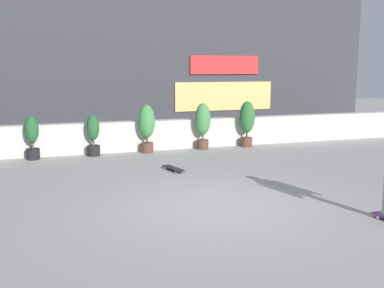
% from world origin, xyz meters
% --- Properties ---
extents(ground_plane, '(48.00, 48.00, 0.00)m').
position_xyz_m(ground_plane, '(0.00, 0.00, 0.00)').
color(ground_plane, '#9E9B96').
extents(planter_wall, '(18.00, 0.40, 0.90)m').
position_xyz_m(planter_wall, '(0.00, 6.00, 0.45)').
color(planter_wall, beige).
rests_on(planter_wall, ground).
extents(building_backdrop, '(20.00, 2.08, 6.50)m').
position_xyz_m(building_backdrop, '(0.01, 10.00, 3.25)').
color(building_backdrop, '#38383D').
rests_on(building_backdrop, ground).
extents(potted_plant_0, '(0.37, 0.37, 1.21)m').
position_xyz_m(potted_plant_0, '(-3.25, 5.55, 0.65)').
color(potted_plant_0, black).
rests_on(potted_plant_0, ground).
extents(potted_plant_1, '(0.36, 0.36, 1.19)m').
position_xyz_m(potted_plant_1, '(-1.61, 5.55, 0.62)').
color(potted_plant_1, black).
rests_on(potted_plant_1, ground).
extents(potted_plant_2, '(0.48, 0.48, 1.43)m').
position_xyz_m(potted_plant_2, '(-0.05, 5.55, 0.82)').
color(potted_plant_2, brown).
rests_on(potted_plant_2, ground).
extents(potted_plant_3, '(0.48, 0.48, 1.43)m').
position_xyz_m(potted_plant_3, '(1.70, 5.55, 0.82)').
color(potted_plant_3, brown).
rests_on(potted_plant_3, ground).
extents(potted_plant_4, '(0.49, 0.49, 1.45)m').
position_xyz_m(potted_plant_4, '(3.19, 5.55, 0.84)').
color(potted_plant_4, brown).
rests_on(potted_plant_4, ground).
extents(skateboard_aside, '(0.38, 0.82, 0.08)m').
position_xyz_m(skateboard_aside, '(0.01, 2.99, 0.06)').
color(skateboard_aside, black).
rests_on(skateboard_aside, ground).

